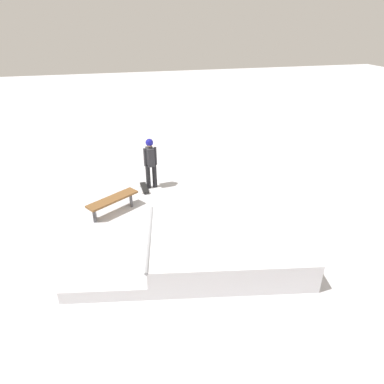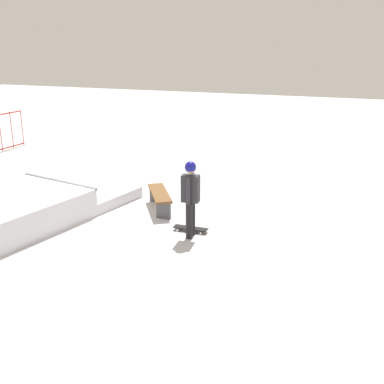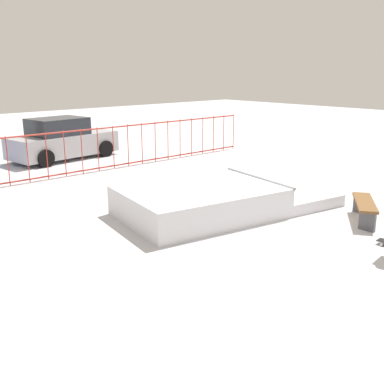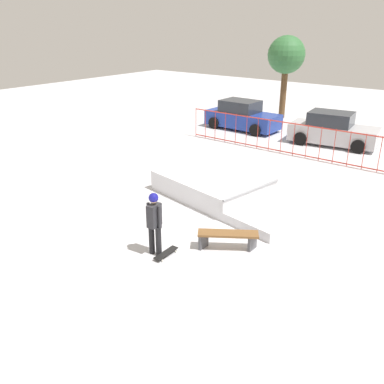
% 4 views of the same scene
% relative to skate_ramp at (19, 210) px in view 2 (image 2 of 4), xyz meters
% --- Properties ---
extents(ground_plane, '(60.00, 60.00, 0.00)m').
position_rel_skate_ramp_xyz_m(ground_plane, '(0.70, -1.14, -0.32)').
color(ground_plane, silver).
extents(skate_ramp, '(5.78, 3.54, 0.74)m').
position_rel_skate_ramp_xyz_m(skate_ramp, '(0.00, 0.00, 0.00)').
color(skate_ramp, silver).
rests_on(skate_ramp, ground).
extents(skater, '(0.44, 0.40, 1.73)m').
position_rel_skate_ramp_xyz_m(skater, '(0.72, -4.15, 0.69)').
color(skater, black).
rests_on(skater, ground).
extents(skateboard, '(0.28, 0.81, 0.09)m').
position_rel_skate_ramp_xyz_m(skateboard, '(0.99, -4.04, -0.24)').
color(skateboard, black).
rests_on(skateboard, ground).
extents(park_bench, '(1.55, 1.23, 0.48)m').
position_rel_skate_ramp_xyz_m(park_bench, '(2.06, -2.75, 0.04)').
color(park_bench, brown).
rests_on(park_bench, ground).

